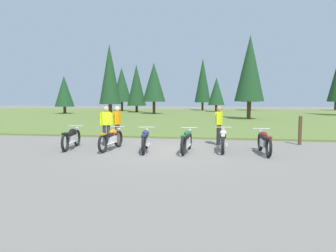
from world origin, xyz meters
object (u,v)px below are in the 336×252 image
motorcycle_maroon (264,142)px  rider_with_back_turned (219,123)px  motorcycle_orange (111,139)px  motorcycle_black (71,138)px  motorcycle_navy (145,140)px  rider_near_row_end (117,123)px  motorcycle_british_green (187,141)px  trail_marker_post (300,131)px  motorcycle_cream (223,140)px  rider_in_hivis_vest (106,123)px

motorcycle_maroon → rider_with_back_turned: bearing=131.1°
motorcycle_orange → motorcycle_black: bearing=179.7°
motorcycle_navy → rider_near_row_end: (-1.63, 1.55, 0.51)m
motorcycle_british_green → rider_with_back_turned: bearing=58.8°
motorcycle_maroon → trail_marker_post: (1.85, 2.49, 0.18)m
motorcycle_navy → motorcycle_british_green: size_ratio=1.00×
rider_with_back_turned → trail_marker_post: size_ratio=1.34×
motorcycle_maroon → motorcycle_cream: bearing=167.1°
motorcycle_navy → motorcycle_maroon: size_ratio=0.99×
motorcycle_navy → rider_with_back_turned: (2.75, 2.03, 0.51)m
motorcycle_black → motorcycle_british_green: 4.62m
motorcycle_black → motorcycle_orange: bearing=-0.3°
motorcycle_orange → motorcycle_cream: size_ratio=1.00×
motorcycle_black → trail_marker_post: trail_marker_post is taller
motorcycle_cream → trail_marker_post: trail_marker_post is taller
motorcycle_cream → trail_marker_post: 3.96m
motorcycle_maroon → trail_marker_post: trail_marker_post is taller
motorcycle_black → rider_near_row_end: (1.42, 1.43, 0.51)m
rider_in_hivis_vest → motorcycle_navy: bearing=-28.9°
motorcycle_black → rider_in_hivis_vest: rider_in_hivis_vest is taller
rider_in_hivis_vest → rider_near_row_end: bearing=55.8°
motorcycle_black → rider_with_back_turned: bearing=18.2°
motorcycle_orange → motorcycle_cream: (4.30, 0.40, 0.00)m
rider_in_hivis_vest → rider_near_row_end: 0.57m
motorcycle_orange → trail_marker_post: trail_marker_post is taller
motorcycle_cream → rider_near_row_end: rider_near_row_end is taller
motorcycle_british_green → motorcycle_cream: size_ratio=1.00×
motorcycle_maroon → rider_in_hivis_vest: rider_in_hivis_vest is taller
rider_in_hivis_vest → rider_with_back_turned: 4.80m
rider_in_hivis_vest → trail_marker_post: bearing=11.0°
rider_in_hivis_vest → rider_near_row_end: (0.32, 0.47, 0.00)m
motorcycle_orange → motorcycle_cream: same height
rider_near_row_end → motorcycle_navy: bearing=-43.6°
motorcycle_navy → motorcycle_cream: bearing=10.0°
rider_near_row_end → trail_marker_post: size_ratio=1.34×
motorcycle_navy → motorcycle_maroon: same height
motorcycle_maroon → motorcycle_navy: bearing=-177.7°
rider_in_hivis_vest → rider_near_row_end: size_ratio=1.00×
rider_in_hivis_vest → motorcycle_british_green: bearing=-16.1°
motorcycle_orange → rider_near_row_end: (-0.24, 1.44, 0.51)m
rider_with_back_turned → rider_near_row_end: size_ratio=1.00×
motorcycle_maroon → rider_in_hivis_vest: (-6.32, 0.90, 0.51)m
motorcycle_cream → rider_in_hivis_vest: (-4.86, 0.57, 0.51)m
rider_in_hivis_vest → rider_near_row_end: same height
motorcycle_cream → motorcycle_maroon: same height
motorcycle_british_green → motorcycle_cream: (1.35, 0.45, 0.00)m
motorcycle_navy → motorcycle_maroon: bearing=2.3°
motorcycle_black → motorcycle_maroon: 7.42m
motorcycle_british_green → rider_in_hivis_vest: 3.69m
motorcycle_black → motorcycle_orange: size_ratio=1.00×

